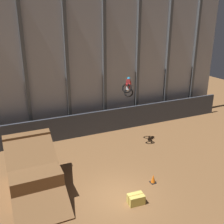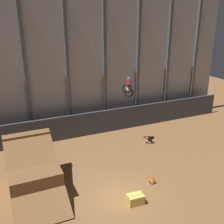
{
  "view_description": "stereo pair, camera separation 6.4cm",
  "coord_description": "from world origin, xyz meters",
  "px_view_note": "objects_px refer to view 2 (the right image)",
  "views": [
    {
      "loc": [
        -5.6,
        -11.5,
        9.83
      ],
      "look_at": [
        2.1,
        5.54,
        3.16
      ],
      "focal_mm": 42.0,
      "sensor_mm": 36.0,
      "label": 1
    },
    {
      "loc": [
        -5.54,
        -11.53,
        9.83
      ],
      "look_at": [
        2.1,
        5.54,
        3.16
      ],
      "focal_mm": 42.0,
      "sensor_mm": 36.0,
      "label": 2
    }
  ],
  "objects_px": {
    "dirt_ramp": "(33,172)",
    "traffic_cone_near_ramp": "(32,154)",
    "rider_bike_solo": "(128,88)",
    "hay_bale_trackside": "(136,199)",
    "traffic_cone_arena_edge": "(153,179)"
  },
  "relations": [
    {
      "from": "rider_bike_solo",
      "to": "traffic_cone_near_ramp",
      "type": "relative_size",
      "value": 3.09
    },
    {
      "from": "dirt_ramp",
      "to": "hay_bale_trackside",
      "type": "relative_size",
      "value": 5.92
    },
    {
      "from": "hay_bale_trackside",
      "to": "traffic_cone_near_ramp",
      "type": "bearing_deg",
      "value": 120.38
    },
    {
      "from": "traffic_cone_near_ramp",
      "to": "traffic_cone_arena_edge",
      "type": "bearing_deg",
      "value": -44.86
    },
    {
      "from": "traffic_cone_arena_edge",
      "to": "hay_bale_trackside",
      "type": "height_order",
      "value": "traffic_cone_arena_edge"
    },
    {
      "from": "hay_bale_trackside",
      "to": "rider_bike_solo",
      "type": "bearing_deg",
      "value": 66.6
    },
    {
      "from": "rider_bike_solo",
      "to": "hay_bale_trackside",
      "type": "height_order",
      "value": "rider_bike_solo"
    },
    {
      "from": "traffic_cone_near_ramp",
      "to": "hay_bale_trackside",
      "type": "bearing_deg",
      "value": -59.62
    },
    {
      "from": "dirt_ramp",
      "to": "rider_bike_solo",
      "type": "distance_m",
      "value": 9.16
    },
    {
      "from": "dirt_ramp",
      "to": "rider_bike_solo",
      "type": "height_order",
      "value": "rider_bike_solo"
    },
    {
      "from": "dirt_ramp",
      "to": "traffic_cone_arena_edge",
      "type": "xyz_separation_m",
      "value": [
        6.92,
        -2.69,
        -0.77
      ]
    },
    {
      "from": "dirt_ramp",
      "to": "traffic_cone_arena_edge",
      "type": "height_order",
      "value": "dirt_ramp"
    },
    {
      "from": "rider_bike_solo",
      "to": "hay_bale_trackside",
      "type": "relative_size",
      "value": 1.9
    },
    {
      "from": "dirt_ramp",
      "to": "traffic_cone_near_ramp",
      "type": "xyz_separation_m",
      "value": [
        0.4,
        3.79,
        -0.77
      ]
    },
    {
      "from": "rider_bike_solo",
      "to": "hay_bale_trackside",
      "type": "bearing_deg",
      "value": -78.58
    }
  ]
}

